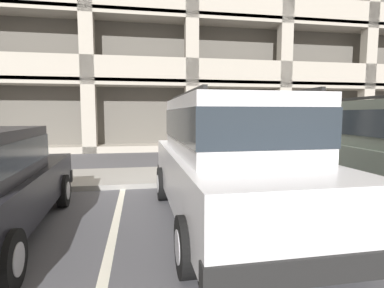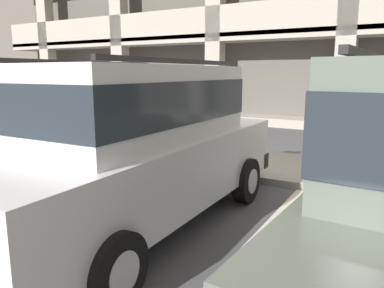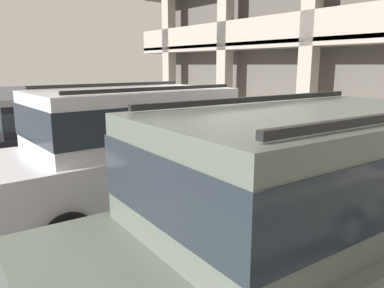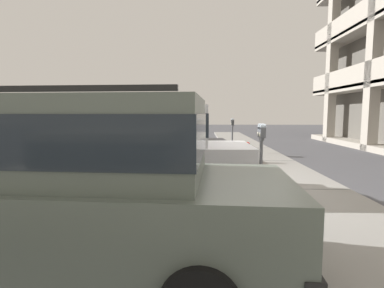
# 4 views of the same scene
# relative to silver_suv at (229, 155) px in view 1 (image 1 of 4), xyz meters

# --- Properties ---
(ground_plane) EXTENTS (80.00, 80.00, 0.10)m
(ground_plane) POSITION_rel_silver_suv_xyz_m (-0.15, 2.24, -1.14)
(ground_plane) COLOR #4C4C51
(sidewalk) EXTENTS (40.00, 2.20, 0.12)m
(sidewalk) POSITION_rel_silver_suv_xyz_m (-0.15, 3.54, -1.03)
(sidewalk) COLOR gray
(sidewalk) RESTS_ON ground_plane
(parking_stall_lines) EXTENTS (13.01, 4.80, 0.01)m
(parking_stall_lines) POSITION_rel_silver_suv_xyz_m (1.46, 0.84, -1.08)
(parking_stall_lines) COLOR silver
(parking_stall_lines) RESTS_ON ground_plane
(silver_suv) EXTENTS (2.06, 4.80, 2.03)m
(silver_suv) POSITION_rel_silver_suv_xyz_m (0.00, 0.00, 0.00)
(silver_suv) COLOR silver
(silver_suv) RESTS_ON ground_plane
(parking_meter_near) EXTENTS (0.35, 0.12, 1.46)m
(parking_meter_near) POSITION_rel_silver_suv_xyz_m (0.05, 2.59, 0.12)
(parking_meter_near) COLOR #595B60
(parking_meter_near) RESTS_ON sidewalk
(fire_hydrant) EXTENTS (0.30, 0.30, 0.70)m
(fire_hydrant) POSITION_rel_silver_suv_xyz_m (-3.80, 2.89, -0.62)
(fire_hydrant) COLOR red
(fire_hydrant) RESTS_ON sidewalk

